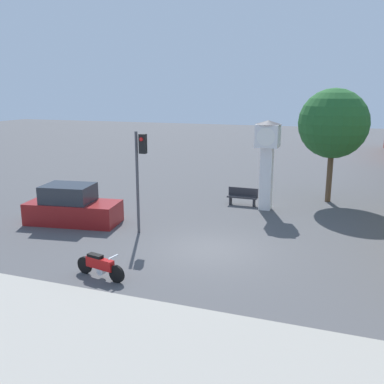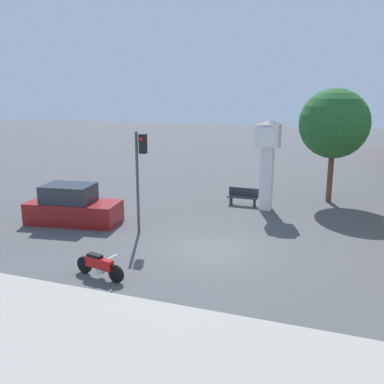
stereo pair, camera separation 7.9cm
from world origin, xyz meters
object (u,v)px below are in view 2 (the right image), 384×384
at_px(parked_car, 73,207).
at_px(traffic_light, 140,164).
at_px(motorcycle, 99,266).
at_px(street_tree, 334,124).
at_px(clock_tower, 268,151).
at_px(bench, 243,196).

bearing_deg(parked_car, traffic_light, -11.99).
bearing_deg(parked_car, motorcycle, -56.06).
height_order(motorcycle, street_tree, street_tree).
xyz_separation_m(traffic_light, street_tree, (7.31, 8.28, 1.27)).
relative_size(clock_tower, traffic_light, 1.05).
relative_size(motorcycle, traffic_light, 0.45).
xyz_separation_m(clock_tower, bench, (-1.29, 0.42, -2.54)).
distance_m(clock_tower, parked_car, 9.84).
distance_m(street_tree, bench, 6.14).
xyz_separation_m(motorcycle, traffic_light, (-0.73, 4.55, 2.57)).
distance_m(street_tree, parked_car, 14.03).
height_order(motorcycle, bench, bench).
bearing_deg(traffic_light, clock_tower, 52.04).
bearing_deg(traffic_light, bench, 62.98).
xyz_separation_m(motorcycle, clock_tower, (3.59, 10.10, 2.61)).
xyz_separation_m(bench, parked_car, (-6.67, -5.74, 0.26)).
bearing_deg(bench, traffic_light, -117.02).
bearing_deg(street_tree, clock_tower, -137.47).
xyz_separation_m(traffic_light, bench, (3.04, 5.96, -2.50)).
height_order(bench, parked_car, parked_car).
height_order(clock_tower, bench, clock_tower).
bearing_deg(motorcycle, clock_tower, 82.05).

